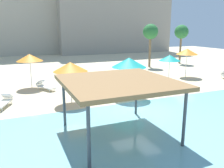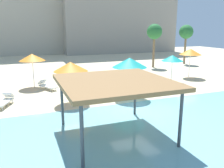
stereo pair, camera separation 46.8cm
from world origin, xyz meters
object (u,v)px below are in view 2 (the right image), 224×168
Objects in this scene: shade_pavilion at (115,83)px; beach_umbrella_teal_7 at (172,58)px; beach_umbrella_orange_1 at (71,67)px; beach_umbrella_orange_6 at (32,57)px; lounge_chair_0 at (47,85)px; lounge_chair_4 at (106,91)px; lounge_chair_2 at (80,84)px; palm_tree_1 at (154,32)px; beach_umbrella_teal_4 at (130,63)px; lounge_chair_5 at (5,101)px; beach_umbrella_orange_0 at (191,52)px; palm_tree_2 at (186,33)px.

shade_pavilion is 12.31m from beach_umbrella_teal_7.
beach_umbrella_orange_6 is (-2.12, 5.44, 0.08)m from beach_umbrella_orange_1.
lounge_chair_0 is 5.30m from lounge_chair_4.
palm_tree_1 is (11.30, 7.05, 4.03)m from lounge_chair_2.
beach_umbrella_teal_4 is 1.46× the size of lounge_chair_5.
lounge_chair_0 and lounge_chair_4 have the same top height.
lounge_chair_5 is (-6.88, 0.25, 0.00)m from lounge_chair_4.
beach_umbrella_orange_6 is 1.44× the size of lounge_chair_2.
lounge_chair_2 is (-11.42, -0.23, -2.26)m from beach_umbrella_orange_0.
beach_umbrella_orange_1 reaches higher than lounge_chair_2.
lounge_chair_4 is (-10.15, -3.30, -2.26)m from beach_umbrella_orange_0.
beach_umbrella_teal_4 is 8.50m from beach_umbrella_orange_6.
beach_umbrella_orange_6 is (-14.97, 1.47, -0.06)m from beach_umbrella_orange_0.
beach_umbrella_teal_4 is at bearing 31.80° from lounge_chair_4.
palm_tree_1 is at bearing -169.46° from palm_tree_2.
beach_umbrella_teal_4 reaches higher than lounge_chair_0.
beach_umbrella_orange_6 is at bearing 176.64° from lounge_chair_5.
beach_umbrella_orange_1 reaches higher than beach_umbrella_teal_7.
beach_umbrella_teal_4 is at bearing 58.62° from shade_pavilion.
beach_umbrella_orange_0 is at bearing -89.06° from palm_tree_1.
palm_tree_2 is (18.38, 11.83, 1.84)m from beach_umbrella_orange_1.
beach_umbrella_orange_1 is 4.09m from beach_umbrella_teal_4.
beach_umbrella_orange_1 is (-12.85, -3.97, -0.14)m from beach_umbrella_orange_0.
beach_umbrella_teal_7 is 7.69m from lounge_chair_4.
palm_tree_2 reaches higher than shade_pavilion.
lounge_chair_5 is at bearing 171.01° from beach_umbrella_teal_4.
beach_umbrella_teal_7 is at bearing 85.60° from lounge_chair_4.
beach_umbrella_orange_0 is at bearing 26.35° from beach_umbrella_teal_4.
beach_umbrella_teal_7 is at bearing 28.41° from beach_umbrella_teal_4.
lounge_chair_4 is 0.37× the size of palm_tree_1.
shade_pavilion is 1.92× the size of beach_umbrella_teal_7.
palm_tree_2 is (17.53, 17.48, 1.79)m from shade_pavilion.
beach_umbrella_orange_6 is 12.28m from beach_umbrella_teal_7.
lounge_chair_4 is (1.27, -3.06, 0.00)m from lounge_chair_2.
beach_umbrella_orange_0 is at bearing 17.17° from beach_umbrella_orange_1.
lounge_chair_5 is (-5.03, 6.57, -2.17)m from shade_pavilion.
palm_tree_1 reaches higher than shade_pavilion.
beach_umbrella_teal_4 is 1.15× the size of beach_umbrella_teal_7.
shade_pavilion is 11.48m from beach_umbrella_orange_6.
shade_pavilion is at bearing -141.27° from beach_umbrella_orange_0.
beach_umbrella_teal_7 is 1.26× the size of lounge_chair_5.
lounge_chair_0 is 0.36× the size of palm_tree_1.
beach_umbrella_orange_0 is 1.15× the size of beach_umbrella_teal_7.
lounge_chair_4 and lounge_chair_5 have the same top height.
palm_tree_1 is at bearing 40.25° from beach_umbrella_orange_1.
lounge_chair_4 is 6.88m from lounge_chair_5.
beach_umbrella_orange_1 is at bearing 4.40° from lounge_chair_2.
beach_umbrella_teal_7 is at bearing 118.48° from lounge_chair_5.
shade_pavilion is 2.43× the size of lounge_chair_4.
beach_umbrella_orange_0 reaches higher than shade_pavilion.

